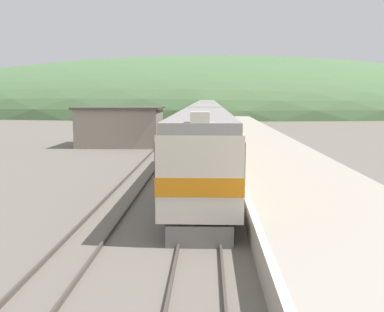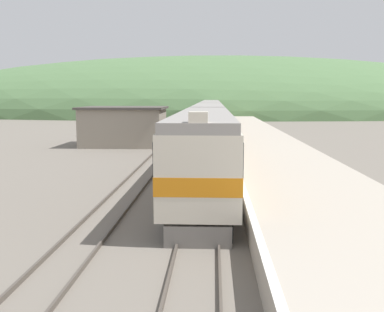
{
  "view_description": "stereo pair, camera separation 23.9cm",
  "coord_description": "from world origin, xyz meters",
  "px_view_note": "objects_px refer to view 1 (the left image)",
  "views": [
    {
      "loc": [
        0.27,
        3.43,
        5.16
      ],
      "look_at": [
        -0.43,
        23.05,
        2.5
      ],
      "focal_mm": 42.0,
      "sensor_mm": 36.0,
      "label": 1
    },
    {
      "loc": [
        0.51,
        3.44,
        5.16
      ],
      "look_at": [
        -0.43,
        23.05,
        2.5
      ],
      "focal_mm": 42.0,
      "sensor_mm": 36.0,
      "label": 2
    }
  ],
  "objects_px": {
    "carriage_second": "(205,124)",
    "carriage_fourth": "(207,110)",
    "carriage_third": "(206,115)",
    "express_train_lead_car": "(203,148)"
  },
  "relations": [
    {
      "from": "express_train_lead_car",
      "to": "carriage_second",
      "type": "relative_size",
      "value": 1.01
    },
    {
      "from": "carriage_third",
      "to": "carriage_fourth",
      "type": "height_order",
      "value": "same"
    },
    {
      "from": "carriage_third",
      "to": "carriage_second",
      "type": "bearing_deg",
      "value": -90.0
    },
    {
      "from": "express_train_lead_car",
      "to": "carriage_second",
      "type": "height_order",
      "value": "express_train_lead_car"
    },
    {
      "from": "carriage_fourth",
      "to": "carriage_second",
      "type": "bearing_deg",
      "value": -90.0
    },
    {
      "from": "carriage_second",
      "to": "carriage_fourth",
      "type": "height_order",
      "value": "same"
    },
    {
      "from": "express_train_lead_car",
      "to": "carriage_second",
      "type": "xyz_separation_m",
      "value": [
        0.0,
        20.94,
        -0.01
      ]
    },
    {
      "from": "carriage_third",
      "to": "carriage_fourth",
      "type": "distance_m",
      "value": 20.57
    },
    {
      "from": "express_train_lead_car",
      "to": "carriage_fourth",
      "type": "height_order",
      "value": "express_train_lead_car"
    },
    {
      "from": "carriage_second",
      "to": "carriage_fourth",
      "type": "bearing_deg",
      "value": 90.0
    }
  ]
}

